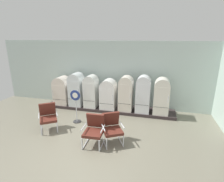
% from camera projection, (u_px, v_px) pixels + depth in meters
% --- Properties ---
extents(ground, '(12.00, 10.00, 0.05)m').
position_uv_depth(ground, '(84.00, 146.00, 5.69)').
color(ground, slate).
extents(back_wall, '(11.76, 0.12, 3.17)m').
position_uv_depth(back_wall, '(112.00, 74.00, 8.61)').
color(back_wall, '#B6C8C0').
rests_on(back_wall, ground).
extents(display_plinth, '(6.08, 0.95, 0.13)m').
position_uv_depth(display_plinth, '(109.00, 108.00, 8.47)').
color(display_plinth, '#312829').
rests_on(display_plinth, ground).
extents(refrigerator_0, '(0.72, 0.72, 1.36)m').
position_uv_depth(refrigerator_0, '(62.00, 90.00, 8.71)').
color(refrigerator_0, silver).
rests_on(refrigerator_0, display_plinth).
extents(refrigerator_1, '(0.62, 0.70, 1.58)m').
position_uv_depth(refrigerator_1, '(77.00, 88.00, 8.48)').
color(refrigerator_1, white).
rests_on(refrigerator_1, display_plinth).
extents(refrigerator_2, '(0.59, 0.66, 1.52)m').
position_uv_depth(refrigerator_2, '(91.00, 90.00, 8.29)').
color(refrigerator_2, white).
rests_on(refrigerator_2, display_plinth).
extents(refrigerator_3, '(0.70, 0.68, 1.37)m').
position_uv_depth(refrigerator_3, '(108.00, 93.00, 8.13)').
color(refrigerator_3, white).
rests_on(refrigerator_3, display_plinth).
extents(refrigerator_4, '(0.60, 0.63, 1.57)m').
position_uv_depth(refrigerator_4, '(126.00, 92.00, 7.88)').
color(refrigerator_4, silver).
rests_on(refrigerator_4, display_plinth).
extents(refrigerator_5, '(0.61, 0.62, 1.63)m').
position_uv_depth(refrigerator_5, '(143.00, 93.00, 7.69)').
color(refrigerator_5, white).
rests_on(refrigerator_5, display_plinth).
extents(refrigerator_6, '(0.64, 0.67, 1.56)m').
position_uv_depth(refrigerator_6, '(162.00, 95.00, 7.54)').
color(refrigerator_6, silver).
rests_on(refrigerator_6, display_plinth).
extents(armchair_left, '(0.87, 0.90, 0.98)m').
position_uv_depth(armchair_left, '(48.00, 116.00, 6.57)').
color(armchair_left, silver).
rests_on(armchair_left, ground).
extents(armchair_right, '(0.85, 0.89, 0.98)m').
position_uv_depth(armchair_right, '(112.00, 127.00, 5.76)').
color(armchair_right, silver).
rests_on(armchair_right, ground).
extents(armchair_center, '(0.68, 0.72, 0.98)m').
position_uv_depth(armchair_center, '(94.00, 129.00, 5.65)').
color(armchair_center, silver).
rests_on(armchair_center, ground).
extents(sign_stand, '(0.41, 0.32, 1.36)m').
position_uv_depth(sign_stand, '(76.00, 108.00, 7.09)').
color(sign_stand, '#2D2D30').
rests_on(sign_stand, ground).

